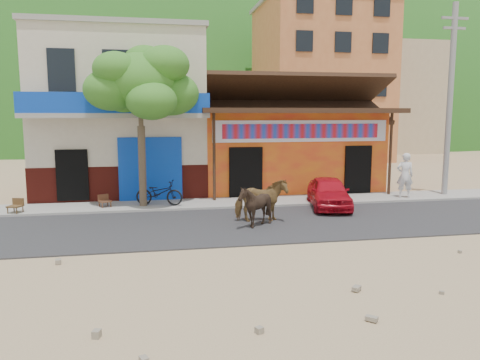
% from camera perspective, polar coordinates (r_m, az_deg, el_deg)
% --- Properties ---
extents(ground, '(120.00, 120.00, 0.00)m').
position_cam_1_polar(ground, '(13.21, 8.50, -7.66)').
color(ground, '#9E825B').
rests_on(ground, ground).
extents(road, '(60.00, 5.00, 0.04)m').
position_cam_1_polar(road, '(15.51, 5.45, -5.17)').
color(road, '#28282B').
rests_on(road, ground).
extents(sidewalk, '(60.00, 2.00, 0.12)m').
position_cam_1_polar(sidewalk, '(18.81, 2.48, -2.68)').
color(sidewalk, gray).
rests_on(sidewalk, ground).
extents(dance_club, '(8.00, 6.00, 3.60)m').
position_cam_1_polar(dance_club, '(22.93, 5.09, 3.61)').
color(dance_club, orange).
rests_on(dance_club, ground).
extents(cafe_building, '(7.00, 6.00, 7.00)m').
position_cam_1_polar(cafe_building, '(22.03, -14.15, 7.65)').
color(cafe_building, beige).
rests_on(cafe_building, ground).
extents(apartment_front, '(9.00, 9.00, 12.00)m').
position_cam_1_polar(apartment_front, '(38.43, 9.62, 11.56)').
color(apartment_front, '#CC723F').
rests_on(apartment_front, ground).
extents(apartment_rear, '(8.00, 8.00, 10.00)m').
position_cam_1_polar(apartment_rear, '(47.54, 17.39, 9.40)').
color(apartment_rear, tan).
rests_on(apartment_rear, ground).
extents(hillside, '(100.00, 40.00, 24.00)m').
position_cam_1_polar(hillside, '(82.53, -7.99, 13.81)').
color(hillside, '#194C14').
rests_on(hillside, ground).
extents(tree, '(3.00, 3.00, 6.00)m').
position_cam_1_polar(tree, '(17.80, -11.97, 6.46)').
color(tree, '#2D721E').
rests_on(tree, sidewalk).
extents(utility_pole, '(0.24, 0.24, 8.00)m').
position_cam_1_polar(utility_pole, '(21.88, 24.21, 8.82)').
color(utility_pole, gray).
rests_on(utility_pole, sidewalk).
extents(cow_tan, '(1.73, 0.86, 1.43)m').
position_cam_1_polar(cow_tan, '(15.34, 2.57, -2.50)').
color(cow_tan, brown).
rests_on(cow_tan, road).
extents(cow_dark, '(1.28, 1.15, 1.33)m').
position_cam_1_polar(cow_dark, '(14.64, 1.88, -3.18)').
color(cow_dark, black).
rests_on(cow_dark, road).
extents(red_car, '(2.08, 3.65, 1.17)m').
position_cam_1_polar(red_car, '(17.98, 10.76, -1.48)').
color(red_car, red).
rests_on(red_car, road).
extents(scooter, '(1.91, 1.14, 0.95)m').
position_cam_1_polar(scooter, '(18.00, -9.83, -1.55)').
color(scooter, black).
rests_on(scooter, sidewalk).
extents(pedestrian, '(0.77, 0.61, 1.86)m').
position_cam_1_polar(pedestrian, '(20.49, 19.46, 0.55)').
color(pedestrian, white).
rests_on(pedestrian, sidewalk).
extents(cafe_chair_left, '(0.56, 0.56, 0.93)m').
position_cam_1_polar(cafe_chair_left, '(18.18, -25.78, -2.18)').
color(cafe_chair_left, '#482F18').
rests_on(cafe_chair_left, sidewalk).
extents(cafe_chair_right, '(0.54, 0.54, 0.86)m').
position_cam_1_polar(cafe_chair_right, '(18.12, -16.17, -1.84)').
color(cafe_chair_right, '#502F1A').
rests_on(cafe_chair_right, sidewalk).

